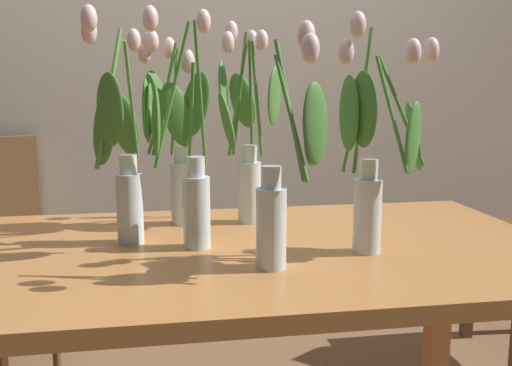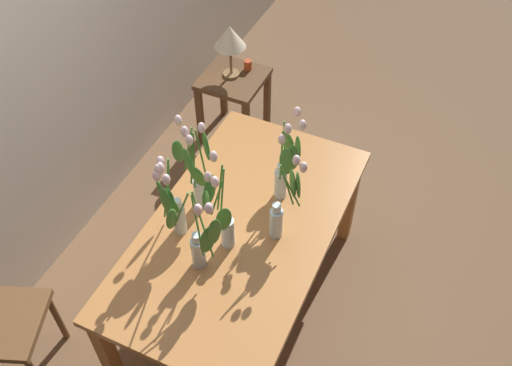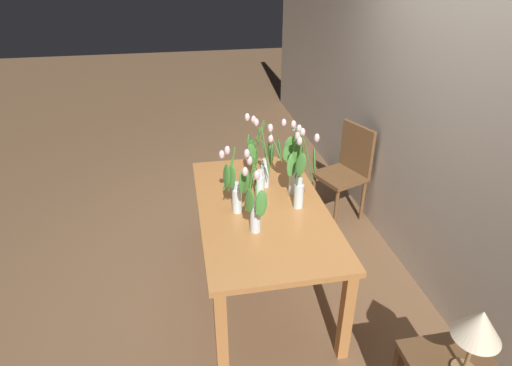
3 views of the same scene
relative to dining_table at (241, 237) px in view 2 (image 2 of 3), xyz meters
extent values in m
plane|color=brown|center=(0.00, 0.00, -0.65)|extent=(18.00, 18.00, 0.00)
cube|color=silver|center=(0.00, 1.28, 0.70)|extent=(9.00, 0.10, 2.70)
cube|color=#B7753D|center=(0.00, 0.00, 0.07)|extent=(1.60, 0.90, 0.04)
cube|color=#B7753D|center=(0.74, -0.39, -0.30)|extent=(0.07, 0.07, 0.70)
cube|color=#B7753D|center=(-0.74, 0.39, -0.30)|extent=(0.07, 0.07, 0.70)
cube|color=#B7753D|center=(0.74, 0.39, -0.30)|extent=(0.07, 0.07, 0.70)
cylinder|color=silver|center=(-0.12, 0.01, 0.18)|extent=(0.07, 0.07, 0.18)
cylinder|color=silver|center=(-0.12, 0.01, 0.30)|extent=(0.04, 0.04, 0.05)
cylinder|color=silver|center=(-0.12, 0.01, 0.15)|extent=(0.06, 0.06, 0.11)
cylinder|color=#478433|center=(-0.18, 0.00, 0.47)|extent=(0.10, 0.02, 0.35)
ellipsoid|color=silver|center=(-0.22, 0.00, 0.65)|extent=(0.04, 0.04, 0.06)
ellipsoid|color=#427F33|center=(-0.22, -0.03, 0.41)|extent=(0.03, 0.11, 0.18)
cylinder|color=#478433|center=(-0.11, 0.04, 0.47)|extent=(0.03, 0.06, 0.35)
ellipsoid|color=silver|center=(-0.09, 0.07, 0.65)|extent=(0.04, 0.04, 0.06)
ellipsoid|color=#427F33|center=(-0.12, 0.09, 0.45)|extent=(0.11, 0.05, 0.18)
cylinder|color=#478433|center=(-0.13, 0.05, 0.42)|extent=(0.02, 0.07, 0.26)
ellipsoid|color=silver|center=(-0.13, 0.09, 0.55)|extent=(0.04, 0.04, 0.06)
ellipsoid|color=#427F33|center=(-0.16, 0.09, 0.42)|extent=(0.11, 0.04, 0.18)
cylinder|color=silver|center=(0.03, -0.18, 0.18)|extent=(0.07, 0.07, 0.18)
cylinder|color=silver|center=(0.03, -0.18, 0.30)|extent=(0.04, 0.04, 0.05)
cylinder|color=silver|center=(0.03, -0.18, 0.15)|extent=(0.06, 0.06, 0.11)
cylinder|color=#478433|center=(0.06, -0.22, 0.44)|extent=(0.06, 0.06, 0.29)
ellipsoid|color=silver|center=(0.09, -0.24, 0.59)|extent=(0.04, 0.04, 0.06)
ellipsoid|color=#427F33|center=(0.11, -0.23, 0.41)|extent=(0.08, 0.08, 0.18)
cylinder|color=#478433|center=(0.06, -0.23, 0.43)|extent=(0.06, 0.09, 0.26)
ellipsoid|color=silver|center=(0.09, -0.28, 0.56)|extent=(0.04, 0.04, 0.06)
ellipsoid|color=#427F33|center=(0.10, -0.26, 0.42)|extent=(0.07, 0.06, 0.17)
cylinder|color=silver|center=(0.28, -0.10, 0.18)|extent=(0.07, 0.07, 0.18)
cylinder|color=silver|center=(0.28, -0.10, 0.30)|extent=(0.04, 0.04, 0.05)
cylinder|color=silver|center=(0.28, -0.10, 0.15)|extent=(0.06, 0.06, 0.11)
cylinder|color=#478433|center=(0.35, -0.11, 0.43)|extent=(0.12, 0.02, 0.26)
ellipsoid|color=silver|center=(0.42, -0.12, 0.57)|extent=(0.04, 0.04, 0.06)
ellipsoid|color=#427F33|center=(0.40, -0.09, 0.37)|extent=(0.06, 0.09, 0.18)
cylinder|color=#478433|center=(0.24, -0.11, 0.43)|extent=(0.07, 0.03, 0.27)
ellipsoid|color=silver|center=(0.21, -0.12, 0.57)|extent=(0.04, 0.04, 0.06)
ellipsoid|color=#427F33|center=(0.21, -0.15, 0.43)|extent=(0.04, 0.08, 0.17)
cylinder|color=#478433|center=(0.32, -0.14, 0.43)|extent=(0.07, 0.07, 0.27)
ellipsoid|color=silver|center=(0.35, -0.17, 0.57)|extent=(0.04, 0.04, 0.06)
ellipsoid|color=#427F33|center=(0.37, -0.15, 0.37)|extent=(0.08, 0.07, 0.18)
cylinder|color=#478433|center=(0.25, -0.12, 0.46)|extent=(0.05, 0.05, 0.33)
ellipsoid|color=silver|center=(0.23, -0.14, 0.62)|extent=(0.04, 0.04, 0.06)
ellipsoid|color=#427F33|center=(0.24, -0.17, 0.44)|extent=(0.06, 0.07, 0.17)
cylinder|color=silver|center=(-0.15, 0.27, 0.18)|extent=(0.07, 0.07, 0.18)
cylinder|color=silver|center=(-0.15, 0.27, 0.30)|extent=(0.04, 0.04, 0.05)
cylinder|color=silver|center=(-0.15, 0.27, 0.15)|extent=(0.06, 0.06, 0.11)
cylinder|color=#478433|center=(-0.19, 0.27, 0.45)|extent=(0.08, 0.01, 0.31)
ellipsoid|color=silver|center=(-0.23, 0.27, 0.61)|extent=(0.04, 0.04, 0.06)
ellipsoid|color=#427F33|center=(-0.24, 0.24, 0.42)|extent=(0.04, 0.09, 0.18)
cylinder|color=#478433|center=(-0.19, 0.27, 0.45)|extent=(0.07, 0.01, 0.32)
ellipsoid|color=silver|center=(-0.22, 0.27, 0.61)|extent=(0.04, 0.04, 0.06)
ellipsoid|color=#427F33|center=(-0.23, 0.24, 0.41)|extent=(0.05, 0.11, 0.18)
cylinder|color=#478433|center=(-0.16, 0.29, 0.44)|extent=(0.03, 0.03, 0.31)
ellipsoid|color=silver|center=(-0.17, 0.30, 0.60)|extent=(0.04, 0.04, 0.06)
ellipsoid|color=#427F33|center=(-0.21, 0.30, 0.45)|extent=(0.10, 0.07, 0.18)
cylinder|color=#478433|center=(-0.20, 0.27, 0.44)|extent=(0.09, 0.02, 0.28)
ellipsoid|color=silver|center=(-0.24, 0.28, 0.58)|extent=(0.04, 0.04, 0.06)
ellipsoid|color=#427F33|center=(-0.24, 0.25, 0.43)|extent=(0.03, 0.09, 0.18)
cylinder|color=silver|center=(0.05, 0.25, 0.18)|extent=(0.07, 0.07, 0.18)
cylinder|color=silver|center=(0.05, 0.25, 0.30)|extent=(0.04, 0.04, 0.05)
cylinder|color=silver|center=(0.05, 0.25, 0.15)|extent=(0.06, 0.06, 0.11)
cylinder|color=#3D752D|center=(0.01, 0.25, 0.45)|extent=(0.06, 0.02, 0.32)
ellipsoid|color=silver|center=(-0.01, 0.24, 0.61)|extent=(0.04, 0.04, 0.06)
ellipsoid|color=#427F33|center=(-0.02, 0.21, 0.39)|extent=(0.07, 0.09, 0.18)
cylinder|color=#3D752D|center=(0.02, 0.26, 0.47)|extent=(0.05, 0.02, 0.35)
ellipsoid|color=silver|center=(0.00, 0.27, 0.64)|extent=(0.04, 0.04, 0.06)
ellipsoid|color=#427F33|center=(-0.03, 0.25, 0.48)|extent=(0.05, 0.09, 0.18)
cylinder|color=#3D752D|center=(0.06, 0.30, 0.46)|extent=(0.03, 0.09, 0.33)
ellipsoid|color=silver|center=(0.07, 0.35, 0.62)|extent=(0.04, 0.04, 0.06)
ellipsoid|color=#427F33|center=(0.04, 0.35, 0.45)|extent=(0.11, 0.04, 0.18)
cylinder|color=#3D752D|center=(0.07, 0.24, 0.45)|extent=(0.03, 0.03, 0.32)
ellipsoid|color=silver|center=(0.08, 0.23, 0.62)|extent=(0.04, 0.04, 0.06)
ellipsoid|color=#427F33|center=(0.12, 0.23, 0.46)|extent=(0.07, 0.09, 0.18)
cylinder|color=silver|center=(-0.29, 0.08, 0.18)|extent=(0.07, 0.07, 0.18)
cylinder|color=silver|center=(-0.29, 0.08, 0.30)|extent=(0.04, 0.04, 0.05)
cylinder|color=silver|center=(-0.29, 0.08, 0.15)|extent=(0.06, 0.06, 0.11)
cylinder|color=#56933D|center=(-0.33, 0.04, 0.45)|extent=(0.07, 0.08, 0.31)
ellipsoid|color=silver|center=(-0.36, 0.01, 0.62)|extent=(0.04, 0.04, 0.06)
ellipsoid|color=#427F33|center=(-0.34, -0.01, 0.39)|extent=(0.08, 0.08, 0.18)
cylinder|color=#56933D|center=(-0.32, 0.02, 0.47)|extent=(0.07, 0.12, 0.33)
ellipsoid|color=silver|center=(-0.36, -0.04, 0.64)|extent=(0.04, 0.04, 0.06)
ellipsoid|color=#427F33|center=(-0.32, -0.03, 0.44)|extent=(0.07, 0.06, 0.17)
cylinder|color=#56933D|center=(-0.28, 0.15, 0.45)|extent=(0.03, 0.12, 0.30)
ellipsoid|color=silver|center=(-0.27, 0.21, 0.61)|extent=(0.04, 0.04, 0.06)
ellipsoid|color=#427F33|center=(-0.30, 0.19, 0.39)|extent=(0.10, 0.06, 0.18)
cube|color=brown|center=(-0.85, 0.93, -0.20)|extent=(0.52, 0.52, 0.04)
cylinder|color=brown|center=(-0.63, 0.83, -0.43)|extent=(0.04, 0.04, 0.43)
cube|color=brown|center=(1.34, 0.71, -0.12)|extent=(0.44, 0.44, 0.04)
cube|color=brown|center=(1.15, 0.52, -0.39)|extent=(0.04, 0.04, 0.51)
cube|color=brown|center=(1.53, 0.52, -0.39)|extent=(0.04, 0.04, 0.51)
cube|color=brown|center=(1.15, 0.90, -0.39)|extent=(0.04, 0.04, 0.51)
cube|color=brown|center=(1.53, 0.90, -0.39)|extent=(0.04, 0.04, 0.51)
cylinder|color=olive|center=(1.36, 0.73, -0.09)|extent=(0.12, 0.12, 0.02)
cylinder|color=olive|center=(1.36, 0.73, 0.03)|extent=(0.02, 0.02, 0.22)
cone|color=beige|center=(1.36, 0.73, 0.22)|extent=(0.22, 0.22, 0.16)
cylinder|color=#CC4C23|center=(1.47, 0.65, -0.06)|extent=(0.06, 0.06, 0.07)
camera|label=1|loc=(-0.21, -1.40, 0.50)|focal=40.50mm
camera|label=2|loc=(-1.59, -0.82, 2.36)|focal=39.50mm
camera|label=3|loc=(2.52, -0.51, 1.71)|focal=29.82mm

